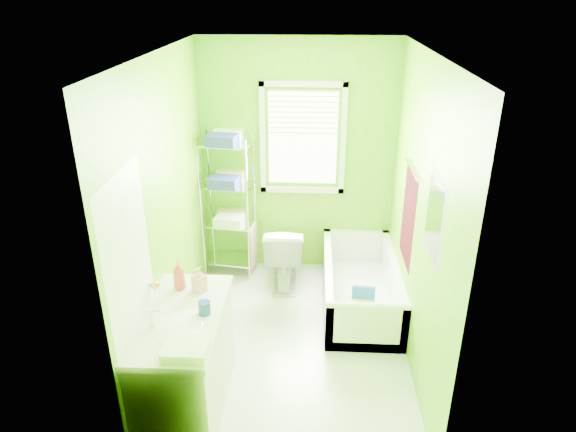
# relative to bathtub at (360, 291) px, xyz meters

# --- Properties ---
(ground) EXTENTS (2.90, 2.90, 0.00)m
(ground) POSITION_rel_bathtub_xyz_m (-0.68, -0.63, -0.16)
(ground) COLOR silver
(ground) RESTS_ON ground
(room_envelope) EXTENTS (2.14, 2.94, 2.62)m
(room_envelope) POSITION_rel_bathtub_xyz_m (-0.68, -0.63, 1.38)
(room_envelope) COLOR #5CAA08
(room_envelope) RESTS_ON ground
(window) EXTENTS (0.92, 0.05, 1.22)m
(window) POSITION_rel_bathtub_xyz_m (-0.63, 0.79, 1.45)
(window) COLOR white
(window) RESTS_ON ground
(door) EXTENTS (0.09, 0.80, 2.00)m
(door) POSITION_rel_bathtub_xyz_m (-1.72, -1.63, 0.84)
(door) COLOR white
(door) RESTS_ON ground
(right_wall_decor) EXTENTS (0.04, 1.48, 1.17)m
(right_wall_decor) POSITION_rel_bathtub_xyz_m (0.36, -0.65, 1.16)
(right_wall_decor) COLOR #3C060D
(right_wall_decor) RESTS_ON ground
(bathtub) EXTENTS (0.74, 1.59, 0.51)m
(bathtub) POSITION_rel_bathtub_xyz_m (0.00, 0.00, 0.00)
(bathtub) COLOR white
(bathtub) RESTS_ON ground
(toilet) EXTENTS (0.42, 0.73, 0.74)m
(toilet) POSITION_rel_bathtub_xyz_m (-0.81, 0.39, 0.21)
(toilet) COLOR white
(toilet) RESTS_ON ground
(vanity) EXTENTS (0.59, 1.14, 1.11)m
(vanity) POSITION_rel_bathtub_xyz_m (-1.45, -1.48, 0.30)
(vanity) COLOR silver
(vanity) RESTS_ON ground
(wire_shelf_unit) EXTENTS (0.59, 0.48, 1.65)m
(wire_shelf_unit) POSITION_rel_bathtub_xyz_m (-1.42, 0.64, 0.85)
(wire_shelf_unit) COLOR silver
(wire_shelf_unit) RESTS_ON ground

